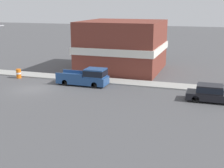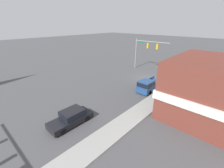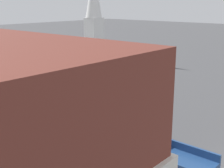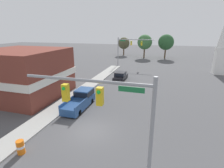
# 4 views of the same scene
# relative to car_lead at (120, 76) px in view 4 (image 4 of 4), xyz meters

# --- Properties ---
(ground_plane) EXTENTS (200.00, 200.00, 0.00)m
(ground_plane) POSITION_rel_car_lead_xyz_m (1.52, -17.84, -0.80)
(ground_plane) COLOR #4C4C4F
(sidewalk_curb) EXTENTS (2.40, 60.00, 0.14)m
(sidewalk_curb) POSITION_rel_car_lead_xyz_m (-4.18, -17.84, -0.73)
(sidewalk_curb) COLOR #9E9E99
(sidewalk_curb) RESTS_ON ground
(near_signal_assembly) EXTENTS (7.82, 0.49, 6.84)m
(near_signal_assembly) POSITION_rel_car_lead_xyz_m (4.72, -22.34, 4.17)
(near_signal_assembly) COLOR gray
(near_signal_assembly) RESTS_ON ground
(far_signal_assembly) EXTENTS (9.08, 0.49, 7.23)m
(far_signal_assembly) POSITION_rel_car_lead_xyz_m (-1.13, 13.35, 4.52)
(far_signal_assembly) COLOR gray
(far_signal_assembly) RESTS_ON ground
(car_lead) EXTENTS (1.92, 4.69, 1.54)m
(car_lead) POSITION_rel_car_lead_xyz_m (0.00, 0.00, 0.00)
(car_lead) COLOR black
(car_lead) RESTS_ON ground
(pickup_truck_parked) EXTENTS (1.95, 5.58, 1.92)m
(pickup_truck_parked) POSITION_rel_car_lead_xyz_m (-1.80, -13.00, 0.14)
(pickup_truck_parked) COLOR black
(pickup_truck_parked) RESTS_ON ground
(construction_barrel) EXTENTS (0.59, 0.59, 1.11)m
(construction_barrel) POSITION_rel_car_lead_xyz_m (-2.38, -22.15, -0.24)
(construction_barrel) COLOR orange
(construction_barrel) RESTS_ON ground
(corner_brick_building) EXTENTS (10.68, 10.45, 6.53)m
(corner_brick_building) POSITION_rel_car_lead_xyz_m (-11.06, -11.72, 2.43)
(corner_brick_building) COLOR brown
(corner_brick_building) RESTS_ON ground
(church_steeple) EXTENTS (2.26, 2.26, 12.35)m
(church_steeple) POSITION_rel_car_lead_xyz_m (18.84, 10.32, 5.66)
(church_steeple) COLOR white
(church_steeple) RESTS_ON ground
(backdrop_tree_left_far) EXTENTS (4.19, 4.19, 6.46)m
(backdrop_tree_left_far) POSITION_rel_car_lead_xyz_m (-6.85, 33.09, 3.54)
(backdrop_tree_left_far) COLOR #4C3823
(backdrop_tree_left_far) RESTS_ON ground
(backdrop_tree_left_mid) EXTENTS (4.83, 4.83, 7.59)m
(backdrop_tree_left_mid) POSITION_rel_car_lead_xyz_m (1.14, 28.85, 4.36)
(backdrop_tree_left_mid) COLOR #4C3823
(backdrop_tree_left_mid) RESTS_ON ground
(backdrop_tree_center) EXTENTS (4.95, 4.95, 7.71)m
(backdrop_tree_center) POSITION_rel_car_lead_xyz_m (7.88, 29.29, 4.41)
(backdrop_tree_center) COLOR #4C3823
(backdrop_tree_center) RESTS_ON ground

